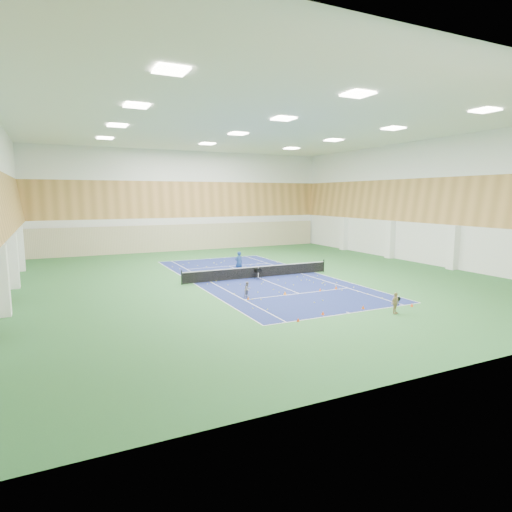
{
  "coord_description": "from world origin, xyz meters",
  "views": [
    {
      "loc": [
        -15.01,
        -30.85,
        6.61
      ],
      "look_at": [
        -0.81,
        -1.26,
        2.0
      ],
      "focal_mm": 30.0,
      "sensor_mm": 36.0,
      "label": 1
    }
  ],
  "objects_px": {
    "child_apron": "(395,303)",
    "tennis_net": "(258,271)",
    "coach": "(239,262)",
    "ball_cart": "(258,274)",
    "child_court": "(247,289)"
  },
  "relations": [
    {
      "from": "child_apron",
      "to": "ball_cart",
      "type": "height_order",
      "value": "child_apron"
    },
    {
      "from": "child_court",
      "to": "coach",
      "type": "bearing_deg",
      "value": 44.62
    },
    {
      "from": "tennis_net",
      "to": "child_apron",
      "type": "xyz_separation_m",
      "value": [
        2.28,
        -13.03,
        0.06
      ]
    },
    {
      "from": "ball_cart",
      "to": "child_apron",
      "type": "bearing_deg",
      "value": -82.55
    },
    {
      "from": "tennis_net",
      "to": "coach",
      "type": "height_order",
      "value": "coach"
    },
    {
      "from": "child_court",
      "to": "child_apron",
      "type": "xyz_separation_m",
      "value": [
        5.89,
        -7.24,
        0.09
      ]
    },
    {
      "from": "tennis_net",
      "to": "child_apron",
      "type": "relative_size",
      "value": 10.43
    },
    {
      "from": "child_apron",
      "to": "tennis_net",
      "type": "bearing_deg",
      "value": 84.32
    },
    {
      "from": "coach",
      "to": "child_apron",
      "type": "height_order",
      "value": "coach"
    },
    {
      "from": "tennis_net",
      "to": "ball_cart",
      "type": "bearing_deg",
      "value": -117.47
    },
    {
      "from": "coach",
      "to": "ball_cart",
      "type": "xyz_separation_m",
      "value": [
        0.33,
        -3.11,
        -0.52
      ]
    },
    {
      "from": "child_apron",
      "to": "child_court",
      "type": "bearing_deg",
      "value": 113.5
    },
    {
      "from": "coach",
      "to": "child_court",
      "type": "relative_size",
      "value": 1.82
    },
    {
      "from": "ball_cart",
      "to": "child_court",
      "type": "bearing_deg",
      "value": -126.73
    },
    {
      "from": "tennis_net",
      "to": "child_court",
      "type": "xyz_separation_m",
      "value": [
        -3.61,
        -5.79,
        -0.03
      ]
    }
  ]
}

